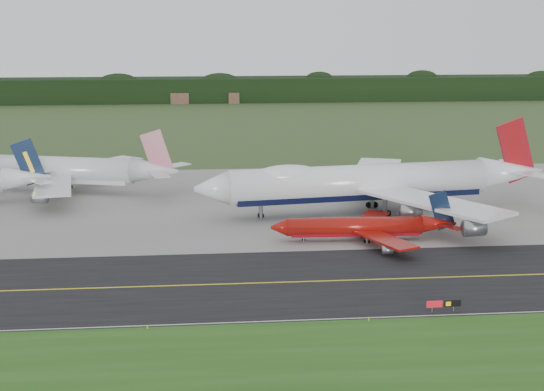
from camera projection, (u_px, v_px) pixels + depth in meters
The scene contains 13 objects.
ground at pixel (307, 273), 121.75m from camera, with size 600.00×600.00×0.00m, color #334B23.
grass_verge at pixel (349, 370), 87.78m from camera, with size 400.00×30.00×0.01m, color #234F17.
taxiway at pixel (311, 281), 117.87m from camera, with size 400.00×32.00×0.02m, color black.
apron at pixel (277, 201), 171.25m from camera, with size 400.00×78.00×0.01m, color gray.
taxiway_centreline at pixel (311, 281), 117.86m from camera, with size 400.00×0.40×0.00m, color yellow.
taxiway_edge_line at pixel (327, 319), 102.82m from camera, with size 400.00×0.25×0.00m, color silver.
horizon_treeline at pixel (234, 91), 386.27m from camera, with size 700.00×25.00×12.00m.
jet_ba_747 at pixel (372, 182), 159.32m from camera, with size 77.40×63.61×19.46m.
jet_red_737 at pixel (365, 227), 139.57m from camera, with size 34.59×28.25×9.35m.
jet_star_tail at pixel (60, 170), 179.30m from camera, with size 58.55×47.89×15.68m.
taxiway_sign at pixel (444, 304), 105.27m from camera, with size 4.96×0.30×1.65m.
edge_marker_left at pixel (147, 327), 99.64m from camera, with size 0.16×0.16×0.50m, color yellow.
edge_marker_center at pixel (369, 319), 102.29m from camera, with size 0.16×0.16×0.50m, color yellow.
Camera 1 is at (-16.34, -114.87, 39.37)m, focal length 50.00 mm.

